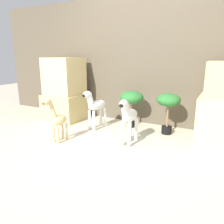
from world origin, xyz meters
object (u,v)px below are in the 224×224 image
zebra_left (95,106)px  potted_palm_back (168,103)px  zebra_right (129,117)px  potted_palm_front (132,99)px  giraffe_figurine (58,119)px

zebra_left → potted_palm_back: 1.17m
zebra_right → zebra_left: bearing=154.3°
zebra_right → potted_palm_front: size_ratio=1.06×
zebra_left → potted_palm_front: 0.62m
giraffe_figurine → zebra_left: bearing=77.5°
potted_palm_front → giraffe_figurine: bearing=-121.2°
potted_palm_front → potted_palm_back: potted_palm_back is taller
zebra_right → potted_palm_back: size_ratio=1.03×
giraffe_figurine → potted_palm_front: bearing=58.8°
zebra_left → potted_palm_back: size_ratio=1.03×
zebra_left → potted_palm_front: zebra_left is taller
zebra_right → zebra_left: same height
zebra_right → giraffe_figurine: 0.99m
potted_palm_front → zebra_left: bearing=-144.8°
giraffe_figurine → zebra_right: bearing=22.6°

